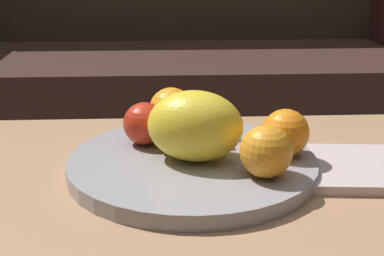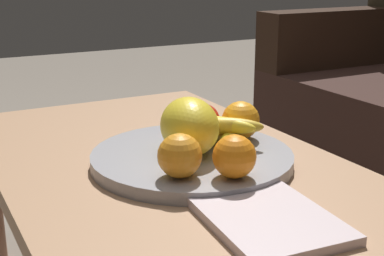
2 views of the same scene
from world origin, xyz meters
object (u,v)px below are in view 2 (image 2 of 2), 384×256
(orange_right, at_px, (234,156))
(magazine, at_px, (265,217))
(melon_large_front, at_px, (189,126))
(fruit_bowl, at_px, (192,158))
(banana_bunch, at_px, (227,133))
(coffee_table, at_px, (168,182))
(orange_front, at_px, (241,120))
(orange_left, at_px, (180,156))
(apple_front, at_px, (203,121))

(orange_right, xyz_separation_m, magazine, (0.13, -0.02, -0.06))
(magazine, bearing_deg, melon_large_front, -177.39)
(fruit_bowl, relative_size, banana_bunch, 2.43)
(coffee_table, relative_size, melon_large_front, 7.27)
(orange_front, relative_size, banana_bunch, 0.49)
(orange_left, distance_m, magazine, 0.19)
(apple_front, bearing_deg, orange_front, 54.26)
(orange_front, bearing_deg, melon_large_front, -76.03)
(magazine, bearing_deg, orange_front, 158.60)
(fruit_bowl, xyz_separation_m, magazine, (0.28, -0.02, -0.00))
(apple_front, bearing_deg, coffee_table, -68.61)
(melon_large_front, xyz_separation_m, orange_left, (0.10, -0.07, -0.02))
(orange_front, distance_m, orange_right, 0.22)
(coffee_table, distance_m, fruit_bowl, 0.08)
(coffee_table, relative_size, fruit_bowl, 2.74)
(orange_right, relative_size, banana_bunch, 0.47)
(fruit_bowl, relative_size, magazine, 1.60)
(orange_left, height_order, apple_front, orange_left)
(orange_front, distance_m, apple_front, 0.08)
(fruit_bowl, distance_m, melon_large_front, 0.07)
(coffee_table, distance_m, banana_bunch, 0.15)
(orange_front, xyz_separation_m, banana_bunch, (0.03, -0.05, -0.01))
(orange_right, height_order, banana_bunch, orange_right)
(coffee_table, height_order, orange_front, orange_front)
(coffee_table, relative_size, orange_right, 14.29)
(orange_left, bearing_deg, melon_large_front, 144.36)
(fruit_bowl, relative_size, orange_right, 5.21)
(fruit_bowl, xyz_separation_m, orange_right, (0.15, 0.00, 0.05))
(melon_large_front, bearing_deg, coffee_table, -145.98)
(orange_left, relative_size, banana_bunch, 0.48)
(banana_bunch, xyz_separation_m, magazine, (0.27, -0.10, -0.04))
(coffee_table, relative_size, orange_front, 13.60)
(coffee_table, distance_m, apple_front, 0.15)
(fruit_bowl, relative_size, orange_front, 4.96)
(apple_front, height_order, magazine, apple_front)
(coffee_table, relative_size, orange_left, 13.98)
(melon_large_front, relative_size, banana_bunch, 0.92)
(fruit_bowl, height_order, orange_left, orange_left)
(orange_left, distance_m, apple_front, 0.23)
(melon_large_front, xyz_separation_m, magazine, (0.27, -0.01, -0.07))
(melon_large_front, xyz_separation_m, orange_front, (-0.03, 0.14, -0.02))
(orange_left, xyz_separation_m, magazine, (0.17, 0.06, -0.06))
(apple_front, relative_size, banana_bunch, 0.44)
(melon_large_front, xyz_separation_m, orange_right, (0.15, 0.01, -0.02))
(orange_right, relative_size, magazine, 0.31)
(melon_large_front, xyz_separation_m, apple_front, (-0.08, 0.08, -0.02))
(orange_front, xyz_separation_m, apple_front, (-0.05, -0.06, -0.00))
(apple_front, bearing_deg, orange_right, -15.90)
(orange_front, bearing_deg, fruit_bowl, -77.01)
(fruit_bowl, bearing_deg, banana_bunch, 88.72)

